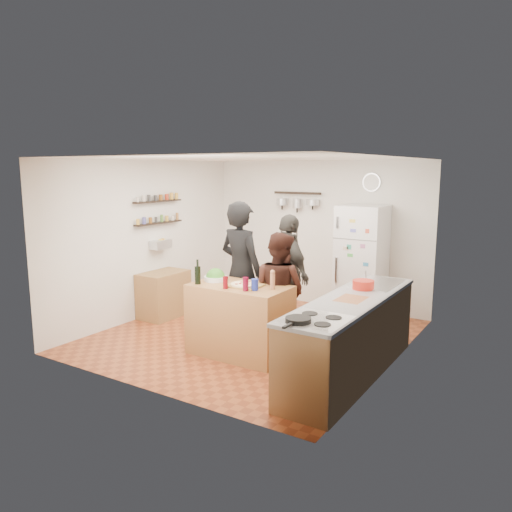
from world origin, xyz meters
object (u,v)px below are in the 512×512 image
Objects in this scene: fridge at (361,262)px; skillet at (298,320)px; counter_run at (351,338)px; red_bowl at (363,285)px; salt_canister at (255,285)px; person_left at (241,271)px; person_center at (279,291)px; pepper_mill at (273,281)px; prep_island at (240,320)px; side_table at (164,294)px; salad_bowl at (216,278)px; wine_bottle at (198,275)px; wall_clock at (372,182)px; person_back at (289,275)px.

skillet is at bearing -79.27° from fridge.
counter_run is 0.71m from red_bowl.
salt_canister is at bearing -99.03° from fridge.
salt_canister is at bearing -146.70° from red_bowl.
person_left is 1.24× the size of person_center.
pepper_mill is 0.48m from person_center.
prep_island is 2.12m from side_table.
person_left is at bearing 80.21° from salad_bowl.
wall_clock is (1.20, 2.97, 1.13)m from wine_bottle.
wine_bottle is 0.99m from pepper_mill.
wall_clock is at bearing 90.00° from fridge.
salad_bowl is at bearing -163.07° from red_bowl.
pepper_mill is 0.11× the size of fridge.
wine_bottle is at bearing 157.01° from skillet.
salt_canister is 0.47× the size of wall_clock.
red_bowl is 0.15× the size of fridge.
side_table is (-2.29, 0.85, -0.61)m from salt_canister.
salad_bowl is at bearing 180.00° from pepper_mill.
pepper_mill is 1.08m from person_back.
pepper_mill is 0.11× the size of person_back.
counter_run is 10.53× the size of skillet.
salt_canister reaches higher than red_bowl.
skillet is (-0.10, -1.13, 0.49)m from counter_run.
person_back reaches higher than prep_island.
wine_bottle reaches higher than prep_island.
person_left is at bearing 134.37° from salt_canister.
person_left is (0.16, 0.75, -0.06)m from wine_bottle.
fridge reaches higher than side_table.
pepper_mill is 0.23m from salt_canister.
salad_bowl is 1.20× the size of skillet.
salad_bowl reaches higher than counter_run.
person_center is 0.87× the size of fridge.
skillet is at bearing 153.73° from person_back.
wine_bottle is at bearing -156.57° from red_bowl.
salad_bowl is 2.06m from skillet.
pepper_mill is at bearing -175.82° from counter_run.
person_left is at bearing 82.37° from person_back.
person_back is 5.79× the size of wall_clock.
side_table is (-2.69, -2.02, -1.78)m from wall_clock.
person_left is at bearing -177.57° from red_bowl.
pepper_mill is 1.10m from red_bowl.
fridge reaches higher than person_center.
person_center is at bearing -6.99° from side_table.
salt_canister is at bearing 143.80° from person_left.
skillet is (0.90, -1.06, -0.06)m from pepper_mill.
red_bowl reaches higher than salad_bowl.
person_center is (0.65, -0.08, -0.19)m from person_left.
pepper_mill is 0.73× the size of red_bowl.
prep_island is 0.65× the size of person_left.
fridge reaches higher than skillet.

